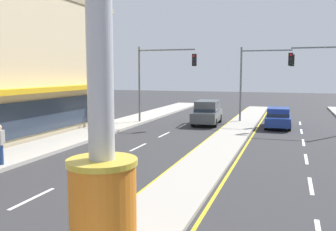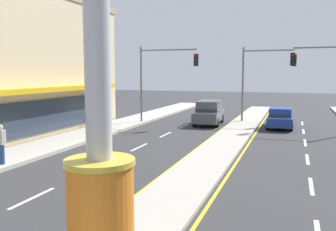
{
  "view_description": "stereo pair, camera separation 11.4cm",
  "coord_description": "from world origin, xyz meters",
  "px_view_note": "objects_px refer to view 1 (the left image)",
  "views": [
    {
      "loc": [
        3.56,
        -0.38,
        4.11
      ],
      "look_at": [
        -0.57,
        11.88,
        2.6
      ],
      "focal_mm": 39.01,
      "sensor_mm": 36.0,
      "label": 1
    },
    {
      "loc": [
        3.67,
        -0.35,
        4.11
      ],
      "look_at": [
        -0.57,
        11.88,
        2.6
      ],
      "focal_mm": 39.01,
      "sensor_mm": 36.0,
      "label": 2
    }
  ],
  "objects_px": {
    "district_sign": "(100,67)",
    "sedan_mid_left_lane": "(278,117)",
    "pedestrian_near_kerb": "(0,142)",
    "suv_far_right_lane": "(207,112)",
    "traffic_light_left_side": "(160,71)",
    "traffic_light_right_side": "(333,71)",
    "traffic_light_median_far": "(260,72)"
  },
  "relations": [
    {
      "from": "district_sign",
      "to": "sedan_mid_left_lane",
      "type": "relative_size",
      "value": 2.03
    },
    {
      "from": "pedestrian_near_kerb",
      "to": "suv_far_right_lane",
      "type": "bearing_deg",
      "value": 71.43
    },
    {
      "from": "district_sign",
      "to": "suv_far_right_lane",
      "type": "bearing_deg",
      "value": 97.04
    },
    {
      "from": "district_sign",
      "to": "sedan_mid_left_lane",
      "type": "height_order",
      "value": "district_sign"
    },
    {
      "from": "traffic_light_left_side",
      "to": "sedan_mid_left_lane",
      "type": "height_order",
      "value": "traffic_light_left_side"
    },
    {
      "from": "traffic_light_right_side",
      "to": "traffic_light_median_far",
      "type": "bearing_deg",
      "value": 154.64
    },
    {
      "from": "suv_far_right_lane",
      "to": "pedestrian_near_kerb",
      "type": "xyz_separation_m",
      "value": [
        -5.47,
        -16.28,
        0.17
      ]
    },
    {
      "from": "suv_far_right_lane",
      "to": "sedan_mid_left_lane",
      "type": "height_order",
      "value": "suv_far_right_lane"
    },
    {
      "from": "suv_far_right_lane",
      "to": "traffic_light_right_side",
      "type": "bearing_deg",
      "value": -3.74
    },
    {
      "from": "pedestrian_near_kerb",
      "to": "district_sign",
      "type": "bearing_deg",
      "value": -35.74
    },
    {
      "from": "traffic_light_left_side",
      "to": "suv_far_right_lane",
      "type": "bearing_deg",
      "value": 20.55
    },
    {
      "from": "traffic_light_left_side",
      "to": "suv_far_right_lane",
      "type": "height_order",
      "value": "traffic_light_left_side"
    },
    {
      "from": "traffic_light_left_side",
      "to": "traffic_light_median_far",
      "type": "distance_m",
      "value": 8.11
    },
    {
      "from": "traffic_light_median_far",
      "to": "pedestrian_near_kerb",
      "type": "height_order",
      "value": "traffic_light_median_far"
    },
    {
      "from": "traffic_light_left_side",
      "to": "pedestrian_near_kerb",
      "type": "bearing_deg",
      "value": -97.2
    },
    {
      "from": "suv_far_right_lane",
      "to": "sedan_mid_left_lane",
      "type": "distance_m",
      "value": 5.48
    },
    {
      "from": "district_sign",
      "to": "traffic_light_left_side",
      "type": "height_order",
      "value": "district_sign"
    },
    {
      "from": "sedan_mid_left_lane",
      "to": "pedestrian_near_kerb",
      "type": "height_order",
      "value": "pedestrian_near_kerb"
    },
    {
      "from": "district_sign",
      "to": "traffic_light_right_side",
      "type": "height_order",
      "value": "district_sign"
    },
    {
      "from": "traffic_light_right_side",
      "to": "traffic_light_median_far",
      "type": "height_order",
      "value": "same"
    },
    {
      "from": "suv_far_right_lane",
      "to": "pedestrian_near_kerb",
      "type": "bearing_deg",
      "value": -108.57
    },
    {
      "from": "district_sign",
      "to": "suv_far_right_lane",
      "type": "height_order",
      "value": "district_sign"
    },
    {
      "from": "suv_far_right_lane",
      "to": "sedan_mid_left_lane",
      "type": "bearing_deg",
      "value": -2.17
    },
    {
      "from": "traffic_light_right_side",
      "to": "sedan_mid_left_lane",
      "type": "height_order",
      "value": "traffic_light_right_side"
    },
    {
      "from": "traffic_light_median_far",
      "to": "sedan_mid_left_lane",
      "type": "relative_size",
      "value": 1.43
    },
    {
      "from": "district_sign",
      "to": "sedan_mid_left_lane",
      "type": "distance_m",
      "value": 22.41
    },
    {
      "from": "traffic_light_right_side",
      "to": "sedan_mid_left_lane",
      "type": "distance_m",
      "value": 5.0
    },
    {
      "from": "traffic_light_left_side",
      "to": "traffic_light_right_side",
      "type": "height_order",
      "value": "same"
    },
    {
      "from": "pedestrian_near_kerb",
      "to": "traffic_light_left_side",
      "type": "bearing_deg",
      "value": 82.8
    },
    {
      "from": "suv_far_right_lane",
      "to": "sedan_mid_left_lane",
      "type": "xyz_separation_m",
      "value": [
        5.47,
        -0.21,
        -0.2
      ]
    },
    {
      "from": "district_sign",
      "to": "sedan_mid_left_lane",
      "type": "xyz_separation_m",
      "value": [
        2.74,
        21.98,
        -3.43
      ]
    },
    {
      "from": "district_sign",
      "to": "traffic_light_left_side",
      "type": "xyz_separation_m",
      "value": [
        -6.32,
        20.84,
        0.02
      ]
    }
  ]
}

